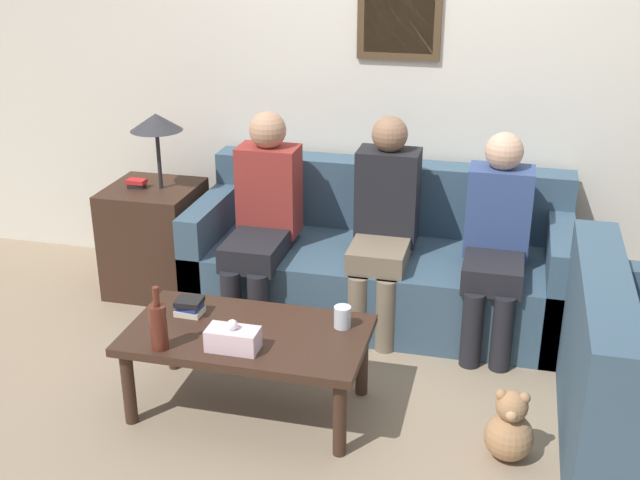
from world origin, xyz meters
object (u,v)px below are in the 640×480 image
(coffee_table, at_px, (248,341))
(drinking_glass, at_px, (343,317))
(person_left, at_px, (263,213))
(teddy_bear, at_px, (509,429))
(wine_bottle, at_px, (159,325))
(person_right, at_px, (496,235))
(person_middle, at_px, (384,219))
(couch_main, at_px, (380,264))

(coffee_table, relative_size, drinking_glass, 10.71)
(coffee_table, height_order, person_left, person_left)
(teddy_bear, bearing_deg, wine_bottle, -174.62)
(person_left, bearing_deg, teddy_bear, -36.12)
(person_right, bearing_deg, person_middle, 175.42)
(wine_bottle, xyz_separation_m, drinking_glass, (0.74, 0.38, -0.06))
(drinking_glass, bearing_deg, person_right, 51.46)
(wine_bottle, bearing_deg, couch_main, 62.17)
(wine_bottle, xyz_separation_m, person_middle, (0.78, 1.24, 0.11))
(coffee_table, xyz_separation_m, person_right, (1.07, 0.96, 0.26))
(person_right, bearing_deg, person_left, -179.49)
(person_left, height_order, person_right, person_left)
(person_middle, bearing_deg, person_left, -174.91)
(drinking_glass, distance_m, person_middle, 0.88)
(person_middle, xyz_separation_m, teddy_bear, (0.75, -1.10, -0.49))
(person_left, xyz_separation_m, person_middle, (0.68, 0.06, 0.00))
(couch_main, height_order, coffee_table, couch_main)
(couch_main, relative_size, teddy_bear, 6.36)
(couch_main, xyz_separation_m, coffee_table, (-0.42, -1.16, 0.07))
(person_right, bearing_deg, wine_bottle, -139.28)
(person_left, distance_m, person_middle, 0.68)
(couch_main, height_order, drinking_glass, couch_main)
(teddy_bear, bearing_deg, person_left, 143.88)
(coffee_table, xyz_separation_m, person_left, (-0.22, 0.95, 0.27))
(person_left, xyz_separation_m, person_right, (1.29, 0.01, -0.01))
(couch_main, relative_size, person_right, 1.86)
(drinking_glass, relative_size, person_left, 0.09)
(coffee_table, relative_size, teddy_bear, 3.31)
(person_middle, bearing_deg, couch_main, 105.12)
(couch_main, xyz_separation_m, teddy_bear, (0.79, -1.25, -0.14))
(coffee_table, relative_size, person_right, 0.97)
(person_left, bearing_deg, wine_bottle, -94.90)
(coffee_table, xyz_separation_m, person_middle, (0.46, 1.01, 0.27))
(person_left, bearing_deg, couch_main, 18.56)
(coffee_table, bearing_deg, drinking_glass, 19.13)
(wine_bottle, xyz_separation_m, teddy_bear, (1.53, 0.14, -0.38))
(person_left, relative_size, person_right, 1.03)
(person_middle, height_order, teddy_bear, person_middle)
(drinking_glass, distance_m, person_left, 1.04)
(person_left, relative_size, teddy_bear, 3.51)
(person_left, relative_size, person_middle, 1.00)
(coffee_table, height_order, teddy_bear, coffee_table)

